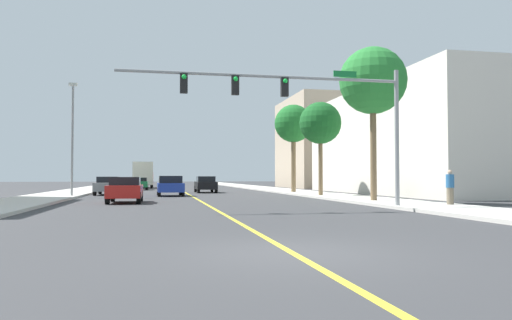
{
  "coord_description": "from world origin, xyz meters",
  "views": [
    {
      "loc": [
        -2.56,
        -9.19,
        1.47
      ],
      "look_at": [
        3.16,
        18.98,
        2.45
      ],
      "focal_mm": 34.22,
      "sensor_mm": 36.0,
      "label": 1
    }
  ],
  "objects_px": {
    "palm_near": "(373,82)",
    "car_red": "(125,189)",
    "street_lamp": "(72,133)",
    "car_black": "(206,184)",
    "car_green": "(140,183)",
    "traffic_signal_mast": "(304,100)",
    "pedestrian": "(450,187)",
    "car_gray": "(108,185)",
    "palm_far": "(293,124)",
    "delivery_truck": "(143,175)",
    "palm_mid": "(320,124)",
    "car_blue": "(170,186)"
  },
  "relations": [
    {
      "from": "palm_mid",
      "to": "car_black",
      "type": "relative_size",
      "value": 1.52
    },
    {
      "from": "car_red",
      "to": "car_green",
      "type": "relative_size",
      "value": 0.95
    },
    {
      "from": "palm_far",
      "to": "pedestrian",
      "type": "bearing_deg",
      "value": -84.3
    },
    {
      "from": "palm_near",
      "to": "car_red",
      "type": "distance_m",
      "value": 15.19
    },
    {
      "from": "palm_near",
      "to": "delivery_truck",
      "type": "bearing_deg",
      "value": 109.32
    },
    {
      "from": "car_gray",
      "to": "pedestrian",
      "type": "xyz_separation_m",
      "value": [
        17.51,
        -20.08,
        0.2
      ]
    },
    {
      "from": "palm_near",
      "to": "delivery_truck",
      "type": "height_order",
      "value": "palm_near"
    },
    {
      "from": "car_green",
      "to": "delivery_truck",
      "type": "bearing_deg",
      "value": 89.33
    },
    {
      "from": "traffic_signal_mast",
      "to": "car_red",
      "type": "distance_m",
      "value": 11.86
    },
    {
      "from": "car_black",
      "to": "palm_mid",
      "type": "bearing_deg",
      "value": -59.23
    },
    {
      "from": "car_red",
      "to": "car_green",
      "type": "height_order",
      "value": "car_red"
    },
    {
      "from": "traffic_signal_mast",
      "to": "car_black",
      "type": "xyz_separation_m",
      "value": [
        -2.04,
        24.13,
        -4.08
      ]
    },
    {
      "from": "traffic_signal_mast",
      "to": "delivery_truck",
      "type": "height_order",
      "value": "traffic_signal_mast"
    },
    {
      "from": "street_lamp",
      "to": "pedestrian",
      "type": "xyz_separation_m",
      "value": [
        19.46,
        -15.1,
        -3.56
      ]
    },
    {
      "from": "palm_near",
      "to": "palm_mid",
      "type": "xyz_separation_m",
      "value": [
        -0.44,
        7.73,
        -1.57
      ]
    },
    {
      "from": "street_lamp",
      "to": "car_black",
      "type": "distance_m",
      "value": 14.07
    },
    {
      "from": "traffic_signal_mast",
      "to": "pedestrian",
      "type": "height_order",
      "value": "traffic_signal_mast"
    },
    {
      "from": "palm_far",
      "to": "pedestrian",
      "type": "distance_m",
      "value": 20.75
    },
    {
      "from": "delivery_truck",
      "to": "pedestrian",
      "type": "xyz_separation_m",
      "value": [
        15.35,
        -43.36,
        -0.77
      ]
    },
    {
      "from": "palm_mid",
      "to": "delivery_truck",
      "type": "xyz_separation_m",
      "value": [
        -13.16,
        31.06,
        -3.52
      ]
    },
    {
      "from": "palm_near",
      "to": "car_black",
      "type": "bearing_deg",
      "value": 111.08
    },
    {
      "from": "palm_far",
      "to": "car_red",
      "type": "xyz_separation_m",
      "value": [
        -13.37,
        -12.57,
        -5.27
      ]
    },
    {
      "from": "car_black",
      "to": "car_green",
      "type": "xyz_separation_m",
      "value": [
        -6.27,
        10.56,
        -0.06
      ]
    },
    {
      "from": "car_gray",
      "to": "car_black",
      "type": "bearing_deg",
      "value": -153.51
    },
    {
      "from": "car_gray",
      "to": "traffic_signal_mast",
      "type": "bearing_deg",
      "value": 117.92
    },
    {
      "from": "pedestrian",
      "to": "delivery_truck",
      "type": "bearing_deg",
      "value": -77.63
    },
    {
      "from": "traffic_signal_mast",
      "to": "car_black",
      "type": "height_order",
      "value": "traffic_signal_mast"
    },
    {
      "from": "car_green",
      "to": "pedestrian",
      "type": "relative_size",
      "value": 2.57
    },
    {
      "from": "car_blue",
      "to": "car_gray",
      "type": "bearing_deg",
      "value": 144.12
    },
    {
      "from": "traffic_signal_mast",
      "to": "car_blue",
      "type": "distance_m",
      "value": 18.12
    },
    {
      "from": "delivery_truck",
      "to": "traffic_signal_mast",
      "type": "bearing_deg",
      "value": -79.2
    },
    {
      "from": "car_gray",
      "to": "delivery_truck",
      "type": "height_order",
      "value": "delivery_truck"
    },
    {
      "from": "pedestrian",
      "to": "car_red",
      "type": "bearing_deg",
      "value": -33.0
    },
    {
      "from": "palm_mid",
      "to": "palm_far",
      "type": "bearing_deg",
      "value": 88.57
    },
    {
      "from": "traffic_signal_mast",
      "to": "palm_mid",
      "type": "height_order",
      "value": "palm_mid"
    },
    {
      "from": "car_black",
      "to": "pedestrian",
      "type": "relative_size",
      "value": 2.66
    },
    {
      "from": "traffic_signal_mast",
      "to": "car_gray",
      "type": "height_order",
      "value": "traffic_signal_mast"
    },
    {
      "from": "street_lamp",
      "to": "palm_near",
      "type": "relative_size",
      "value": 0.92
    },
    {
      "from": "palm_near",
      "to": "pedestrian",
      "type": "bearing_deg",
      "value": -69.04
    },
    {
      "from": "traffic_signal_mast",
      "to": "palm_far",
      "type": "xyz_separation_m",
      "value": [
        5.21,
        20.13,
        1.16
      ]
    },
    {
      "from": "car_red",
      "to": "car_blue",
      "type": "bearing_deg",
      "value": 73.99
    },
    {
      "from": "palm_mid",
      "to": "pedestrian",
      "type": "distance_m",
      "value": 13.21
    },
    {
      "from": "car_gray",
      "to": "pedestrian",
      "type": "relative_size",
      "value": 2.67
    },
    {
      "from": "palm_mid",
      "to": "car_blue",
      "type": "xyz_separation_m",
      "value": [
        -10.44,
        4.4,
        -4.47
      ]
    },
    {
      "from": "traffic_signal_mast",
      "to": "pedestrian",
      "type": "xyz_separation_m",
      "value": [
        7.21,
        0.1,
        -3.89
      ]
    },
    {
      "from": "pedestrian",
      "to": "car_gray",
      "type": "bearing_deg",
      "value": -56.04
    },
    {
      "from": "palm_mid",
      "to": "car_red",
      "type": "bearing_deg",
      "value": -159.82
    },
    {
      "from": "palm_far",
      "to": "car_gray",
      "type": "relative_size",
      "value": 1.73
    },
    {
      "from": "palm_near",
      "to": "palm_far",
      "type": "xyz_separation_m",
      "value": [
        -0.25,
        15.45,
        -0.8
      ]
    },
    {
      "from": "street_lamp",
      "to": "car_red",
      "type": "bearing_deg",
      "value": -61.84
    }
  ]
}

